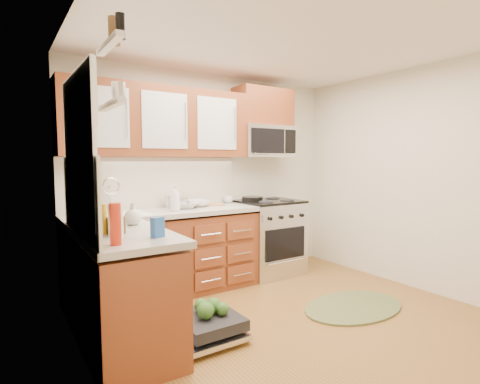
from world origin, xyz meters
TOP-DOWN VIEW (x-y plane):
  - floor at (0.00, 0.00)m, footprint 3.50×3.50m
  - ceiling at (0.00, 0.00)m, footprint 3.50×3.50m
  - wall_back at (0.00, 1.75)m, footprint 3.50×0.04m
  - wall_left at (-1.75, 0.00)m, footprint 0.04×3.50m
  - wall_right at (1.75, 0.00)m, footprint 0.04×3.50m
  - base_cabinet_back at (-0.73, 1.45)m, footprint 2.05×0.60m
  - base_cabinet_left at (-1.45, 0.52)m, footprint 0.60×1.25m
  - countertop_back at (-0.72, 1.44)m, footprint 2.07×0.64m
  - countertop_left at (-1.44, 0.53)m, footprint 0.64×1.27m
  - backsplash_back at (-0.73, 1.74)m, footprint 2.05×0.02m
  - backsplash_left at (-1.74, 0.52)m, footprint 0.02×1.25m
  - upper_cabinets at (-0.73, 1.57)m, footprint 2.05×0.35m
  - cabinet_over_mw at (0.68, 1.57)m, footprint 0.76×0.35m
  - range at (0.68, 1.43)m, footprint 0.76×0.64m
  - microwave at (0.68, 1.55)m, footprint 0.76×0.38m
  - sink at (-1.25, 1.42)m, footprint 0.62×0.50m
  - dishwasher at (-0.86, 0.30)m, footprint 0.70×0.60m
  - window at (-1.74, 0.50)m, footprint 0.03×1.05m
  - window_blind at (-1.71, 0.50)m, footprint 0.02×0.96m
  - shelf_upper at (-1.72, -0.35)m, footprint 0.04×0.40m
  - shelf_lower at (-1.72, -0.35)m, footprint 0.04×0.40m
  - rug at (0.69, 0.06)m, footprint 1.17×0.79m
  - skillet at (0.48, 1.53)m, footprint 0.31×0.31m
  - stock_pot at (-0.48, 1.60)m, footprint 0.25×0.25m
  - cutting_board at (-0.08, 1.55)m, footprint 0.31×0.26m
  - canister at (-0.61, 1.60)m, footprint 0.09×0.09m
  - paper_towel_roll at (-1.53, 0.37)m, footprint 0.12×0.12m
  - mustard_bottle at (-1.59, 0.49)m, footprint 0.09×0.09m
  - red_bottle at (-1.61, 0.07)m, footprint 0.09×0.09m
  - wooden_box at (-1.50, 0.46)m, footprint 0.13×0.10m
  - blue_carton at (-1.30, 0.15)m, footprint 0.10×0.08m
  - bowl_a at (-0.47, 1.47)m, footprint 0.38×0.38m
  - bowl_b at (-0.27, 1.54)m, footprint 0.34×0.34m
  - cup at (0.20, 1.65)m, footprint 0.15×0.15m
  - soap_bottle_a at (-0.66, 1.31)m, footprint 0.13×0.13m
  - soap_bottle_b at (-1.48, 1.05)m, footprint 0.11×0.11m
  - soap_bottle_c at (-1.29, 0.75)m, footprint 0.17×0.17m

SIDE VIEW (x-z plane):
  - floor at x=0.00m, z-range 0.00..0.00m
  - rug at x=0.69m, z-range 0.00..0.02m
  - dishwasher at x=-0.86m, z-range 0.00..0.20m
  - base_cabinet_back at x=-0.73m, z-range 0.00..0.85m
  - base_cabinet_left at x=-1.45m, z-range 0.00..0.85m
  - range at x=0.68m, z-range 0.00..0.95m
  - sink at x=-1.25m, z-range 0.67..0.93m
  - countertop_back at x=-0.72m, z-range 0.88..0.93m
  - countertop_left at x=-1.44m, z-range 0.88..0.93m
  - cutting_board at x=-0.08m, z-range 0.93..0.94m
  - bowl_a at x=-0.47m, z-range 0.93..1.00m
  - bowl_b at x=-0.27m, z-range 0.93..1.01m
  - cup at x=0.20m, z-range 0.93..1.02m
  - skillet at x=0.48m, z-range 0.95..1.00m
  - stock_pot at x=-0.48m, z-range 0.93..1.04m
  - wooden_box at x=-1.50m, z-range 0.93..1.05m
  - canister at x=-0.61m, z-range 0.93..1.07m
  - blue_carton at x=-1.30m, z-range 0.93..1.07m
  - soap_bottle_c at x=-1.29m, z-range 0.93..1.11m
  - soap_bottle_b at x=-1.48m, z-range 0.93..1.11m
  - mustard_bottle at x=-1.59m, z-range 0.93..1.14m
  - paper_towel_roll at x=-1.53m, z-range 0.93..1.15m
  - red_bottle at x=-1.61m, z-range 0.93..1.20m
  - soap_bottle_a at x=-0.66m, z-range 0.93..1.20m
  - backsplash_back at x=-0.73m, z-range 0.93..1.49m
  - backsplash_left at x=-1.74m, z-range 0.93..1.49m
  - wall_back at x=0.00m, z-range 0.00..2.50m
  - wall_left at x=-1.75m, z-range 0.00..2.50m
  - wall_right at x=1.75m, z-range 0.00..2.50m
  - window at x=-1.74m, z-range 1.02..2.08m
  - microwave at x=0.68m, z-range 1.50..1.90m
  - shelf_lower at x=-1.72m, z-range 1.74..1.76m
  - upper_cabinets at x=-0.73m, z-range 1.50..2.25m
  - window_blind at x=-1.71m, z-range 1.68..2.08m
  - shelf_upper at x=-1.72m, z-range 2.03..2.06m
  - cabinet_over_mw at x=0.68m, z-range 1.90..2.37m
  - ceiling at x=0.00m, z-range 2.50..2.50m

